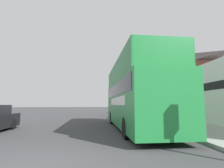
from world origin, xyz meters
TOP-DOWN VIEW (x-y plane):
  - ground_plane at (0.00, 21.00)m, footprint 144.00×144.00m
  - sidewalk at (7.55, 18.00)m, footprint 3.72×108.00m
  - brick_terrace_rear at (12.41, 20.39)m, footprint 6.00×16.61m
  - tour_bus at (3.90, 6.57)m, footprint 2.89×10.17m
  - parked_car_ahead_of_bus at (4.55, 14.10)m, footprint 2.03×4.28m
  - lamp_post_nearest at (6.06, 5.34)m, footprint 0.35×0.35m
  - lamp_post_second at (6.12, 14.73)m, footprint 0.35×0.35m
  - lamp_post_third at (6.13, 24.12)m, footprint 0.35×0.35m

SIDE VIEW (x-z plane):
  - ground_plane at x=0.00m, z-range 0.00..0.00m
  - sidewalk at x=7.55m, z-range 0.00..0.14m
  - parked_car_ahead_of_bus at x=4.55m, z-range -0.04..1.36m
  - tour_bus at x=3.90m, z-range -0.21..3.96m
  - lamp_post_nearest at x=6.06m, z-range 0.98..5.27m
  - lamp_post_third at x=6.13m, z-range 0.99..5.32m
  - lamp_post_second at x=6.12m, z-range 1.07..6.08m
  - brick_terrace_rear at x=12.41m, z-range 0.00..8.87m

